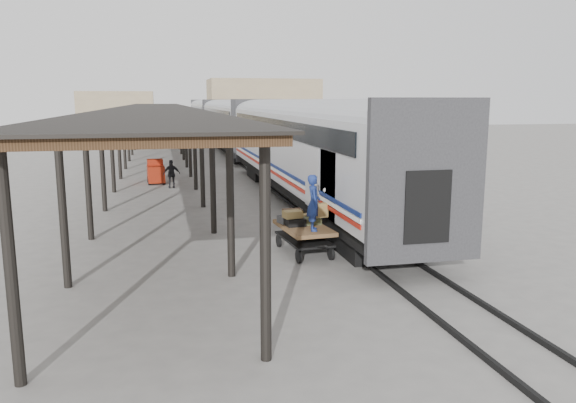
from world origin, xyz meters
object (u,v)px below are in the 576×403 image
at_px(baggage_cart, 304,232).
at_px(pedestrian, 172,174).
at_px(porter, 314,203).
at_px(luggage_tug, 156,173).

bearing_deg(baggage_cart, pedestrian, 98.89).
distance_m(baggage_cart, porter, 1.23).
xyz_separation_m(baggage_cart, porter, (0.13, -0.65, 1.03)).
xyz_separation_m(luggage_tug, porter, (4.59, -16.62, 1.07)).
bearing_deg(luggage_tug, pedestrian, -70.92).
bearing_deg(luggage_tug, baggage_cart, -78.16).
height_order(baggage_cart, pedestrian, pedestrian).
distance_m(luggage_tug, porter, 17.27).
relative_size(porter, pedestrian, 1.09).
distance_m(baggage_cart, luggage_tug, 16.58).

